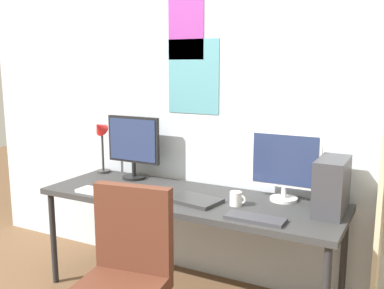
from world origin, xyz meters
TOP-DOWN VIEW (x-y plane):
  - wall_back at (-0.00, 1.02)m, footprint 4.48×0.11m
  - desk at (0.00, 0.60)m, footprint 2.08×0.68m
  - monitor_left at (-0.60, 0.81)m, footprint 0.45×0.18m
  - monitor_right at (0.60, 0.81)m, footprint 0.46×0.18m
  - pc_tower at (0.92, 0.70)m, footprint 0.17×0.34m
  - desk_lamp at (-0.94, 0.83)m, footprint 0.11×0.15m
  - keyboard_left at (-0.56, 0.37)m, footprint 0.38×0.13m
  - keyboard_right at (0.56, 0.37)m, footprint 0.35×0.13m
  - computer_mouse at (-0.23, 0.45)m, footprint 0.06×0.10m
  - laptop_closed at (0.10, 0.51)m, footprint 0.35×0.27m
  - coffee_mug at (0.36, 0.57)m, footprint 0.11×0.08m

SIDE VIEW (x-z plane):
  - desk at x=0.00m, z-range 0.32..1.06m
  - keyboard_left at x=-0.56m, z-range 0.74..0.76m
  - keyboard_right at x=0.56m, z-range 0.74..0.76m
  - laptop_closed at x=0.10m, z-range 0.74..0.76m
  - computer_mouse at x=-0.23m, z-range 0.74..0.77m
  - coffee_mug at x=0.36m, z-range 0.74..0.83m
  - pc_tower at x=0.92m, z-range 0.74..1.08m
  - monitor_right at x=0.60m, z-range 0.76..1.22m
  - monitor_left at x=-0.60m, z-range 0.77..1.26m
  - desk_lamp at x=-0.94m, z-range 0.82..1.27m
  - wall_back at x=0.00m, z-range 0.00..2.60m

